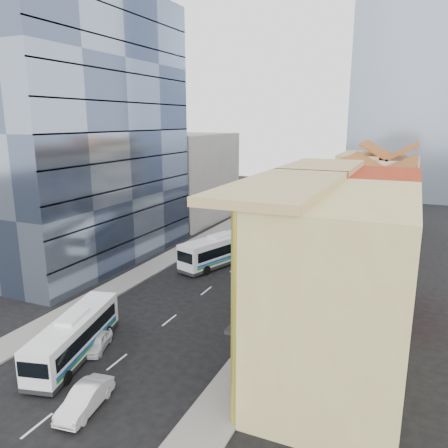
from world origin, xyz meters
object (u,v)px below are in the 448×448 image
at_px(office_tower, 85,131).
at_px(sedan_right, 85,399).
at_px(bus_right, 276,256).
at_px(shophouse_tan, 340,291).
at_px(sedan_left, 97,342).
at_px(bus_left_far, 221,249).
at_px(bus_left_near, 75,335).

xyz_separation_m(office_tower, sedan_right, (18.50, -22.85, -14.31)).
bearing_deg(office_tower, sedan_right, -51.01).
height_order(bus_right, sedan_right, bus_right).
xyz_separation_m(shophouse_tan, sedan_left, (-16.34, -3.15, -5.41)).
relative_size(office_tower, bus_right, 3.15).
bearing_deg(bus_left_far, shophouse_tan, -29.90).
bearing_deg(bus_left_near, bus_right, 58.34).
height_order(shophouse_tan, bus_left_far, shophouse_tan).
xyz_separation_m(bus_left_near, bus_right, (7.40, 23.32, -0.05)).
xyz_separation_m(office_tower, bus_left_far, (15.00, 3.95, -13.19)).
xyz_separation_m(bus_left_far, sedan_left, (-0.34, -21.11, -1.22)).
bearing_deg(bus_left_far, bus_left_near, -74.48).
distance_m(bus_left_far, sedan_right, 27.06).
xyz_separation_m(shophouse_tan, sedan_right, (-12.50, -8.85, -5.31)).
relative_size(bus_left_near, sedan_right, 2.34).
height_order(sedan_left, sedan_right, sedan_right).
bearing_deg(office_tower, bus_right, 12.79).
relative_size(bus_left_near, bus_left_far, 0.87).
relative_size(bus_left_near, bus_right, 1.03).
relative_size(bus_left_far, sedan_left, 3.25).
xyz_separation_m(bus_left_near, sedan_left, (0.78, 1.34, -0.98)).
bearing_deg(bus_right, shophouse_tan, -51.63).
height_order(shophouse_tan, bus_left_near, shophouse_tan).
distance_m(bus_left_near, bus_right, 24.47).
bearing_deg(sedan_right, bus_right, 76.22).
bearing_deg(sedan_left, sedan_right, -75.77).
bearing_deg(sedan_left, bus_left_far, 69.30).
relative_size(shophouse_tan, office_tower, 0.47).
distance_m(bus_left_far, bus_right, 6.35).
height_order(shophouse_tan, bus_right, shophouse_tan).
distance_m(shophouse_tan, sedan_left, 17.50).
height_order(bus_left_near, sedan_right, bus_left_near).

